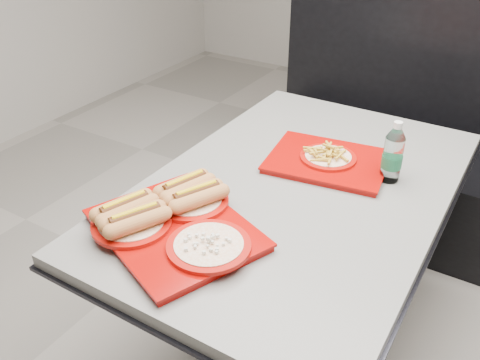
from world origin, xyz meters
The scene contains 6 objects.
ground centered at (0.00, 0.00, 0.00)m, with size 6.00×6.00×0.00m, color gray.
diner_table centered at (0.00, 0.00, 0.58)m, with size 0.92×1.42×0.75m.
booth_bench centered at (0.00, 1.09, 0.40)m, with size 1.30×0.57×1.35m.
tray_near centered at (-0.20, -0.41, 0.79)m, with size 0.57×0.51×0.10m.
tray_far centered at (0.03, 0.17, 0.77)m, with size 0.44×0.37×0.08m.
water_bottle centered at (0.24, 0.18, 0.84)m, with size 0.07×0.07×0.21m.
Camera 1 is at (0.58, -1.30, 1.63)m, focal length 38.00 mm.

